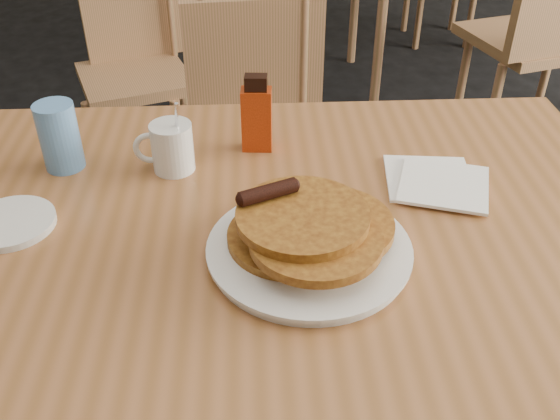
% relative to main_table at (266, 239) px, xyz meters
% --- Properties ---
extents(main_table, '(1.33, 0.91, 0.75)m').
position_rel_main_table_xyz_m(main_table, '(0.00, 0.00, 0.00)').
color(main_table, '#9B6037').
rests_on(main_table, floor).
extents(chair_main_far, '(0.42, 0.42, 0.86)m').
position_rel_main_table_xyz_m(chair_main_far, '(0.01, 0.74, -0.20)').
color(chair_main_far, '#AA7450').
rests_on(chair_main_far, floor).
extents(chair_neighbor_near, '(0.55, 0.56, 1.00)m').
position_rel_main_table_xyz_m(chair_neighbor_near, '(1.11, 1.37, -0.11)').
color(chair_neighbor_near, '#AA7450').
rests_on(chair_neighbor_near, floor).
extents(chair_wall_extra, '(0.48, 0.49, 0.84)m').
position_rel_main_table_xyz_m(chair_wall_extra, '(-0.42, 1.45, -0.21)').
color(chair_wall_extra, '#AA7450').
rests_on(chair_wall_extra, floor).
extents(pancake_plate, '(0.31, 0.31, 0.10)m').
position_rel_main_table_xyz_m(pancake_plate, '(0.06, -0.09, 0.07)').
color(pancake_plate, white).
rests_on(pancake_plate, main_table).
extents(coffee_mug, '(0.11, 0.08, 0.14)m').
position_rel_main_table_xyz_m(coffee_mug, '(-0.16, 0.17, 0.09)').
color(coffee_mug, white).
rests_on(coffee_mug, main_table).
extents(syrup_bottle, '(0.06, 0.04, 0.15)m').
position_rel_main_table_xyz_m(syrup_bottle, '(-0.00, 0.23, 0.11)').
color(syrup_bottle, maroon).
rests_on(syrup_bottle, main_table).
extents(napkin_stack, '(0.20, 0.21, 0.01)m').
position_rel_main_table_xyz_m(napkin_stack, '(0.30, 0.08, 0.05)').
color(napkin_stack, white).
rests_on(napkin_stack, main_table).
extents(blue_tumbler, '(0.08, 0.08, 0.12)m').
position_rel_main_table_xyz_m(blue_tumbler, '(-0.36, 0.19, 0.10)').
color(blue_tumbler, '#5A92D3').
rests_on(blue_tumbler, main_table).
extents(side_saucer, '(0.18, 0.18, 0.01)m').
position_rel_main_table_xyz_m(side_saucer, '(-0.41, 0.01, 0.05)').
color(side_saucer, white).
rests_on(side_saucer, main_table).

